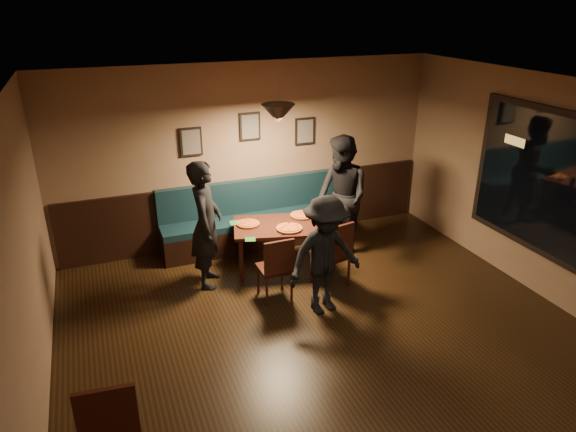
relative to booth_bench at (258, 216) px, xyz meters
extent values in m
plane|color=black|center=(0.00, -3.20, -0.50)|extent=(7.00, 7.00, 0.00)
plane|color=silver|center=(0.00, -3.20, 2.30)|extent=(7.00, 7.00, 0.00)
plane|color=#8C704F|center=(0.00, 0.30, 0.90)|extent=(6.00, 0.00, 6.00)
plane|color=#8C704F|center=(-3.00, -3.20, 0.90)|extent=(0.00, 7.00, 7.00)
cube|color=black|center=(0.00, 0.27, 0.00)|extent=(5.88, 0.06, 1.00)
cube|color=black|center=(2.96, -2.70, 1.00)|extent=(0.06, 2.56, 1.86)
plane|color=black|center=(2.93, -2.70, 1.00)|extent=(0.00, 2.40, 2.40)
cube|color=black|center=(-0.90, 0.27, 1.20)|extent=(0.32, 0.04, 0.42)
cube|color=black|center=(0.00, 0.27, 1.35)|extent=(0.32, 0.04, 0.42)
cube|color=black|center=(0.90, 0.27, 1.20)|extent=(0.32, 0.04, 0.42)
cone|color=black|center=(0.05, -0.83, 1.75)|extent=(0.44, 0.44, 0.25)
cube|color=black|center=(0.05, -0.83, -0.16)|extent=(1.43, 1.11, 0.68)
imported|color=black|center=(-1.00, -0.89, 0.38)|extent=(0.61, 0.74, 1.75)
imported|color=black|center=(1.08, -0.72, 0.42)|extent=(0.77, 0.94, 1.83)
imported|color=black|center=(0.18, -2.07, 0.26)|extent=(1.06, 0.71, 1.52)
cylinder|color=orange|center=(-0.36, -0.67, 0.20)|extent=(0.37, 0.37, 0.04)
cylinder|color=orange|center=(0.12, -1.03, 0.20)|extent=(0.40, 0.40, 0.04)
cylinder|color=gold|center=(0.47, -0.67, 0.20)|extent=(0.39, 0.39, 0.04)
cylinder|color=black|center=(0.64, -1.15, 0.26)|extent=(0.09, 0.09, 0.17)
cylinder|color=#A41705|center=(0.60, -0.88, 0.24)|extent=(0.04, 0.04, 0.12)
cube|color=#1F7632|center=(-0.50, -0.55, 0.18)|extent=(0.18, 0.18, 0.01)
cube|color=#1C6C1F|center=(-0.48, -1.14, 0.18)|extent=(0.17, 0.17, 0.01)
cube|color=white|center=(0.07, -1.17, 0.18)|extent=(0.20, 0.04, 0.00)
camera|label=1|loc=(-2.26, -7.08, 3.13)|focal=32.21mm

